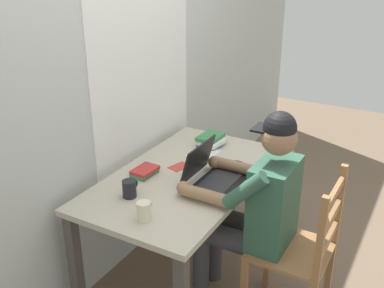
# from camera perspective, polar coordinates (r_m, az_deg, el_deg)

# --- Properties ---
(ground_plane) EXTENTS (8.00, 8.00, 0.00)m
(ground_plane) POSITION_cam_1_polar(r_m,az_deg,el_deg) (3.21, -0.70, -15.59)
(ground_plane) COLOR brown
(back_wall) EXTENTS (6.00, 0.08, 2.60)m
(back_wall) POSITION_cam_1_polar(r_m,az_deg,el_deg) (2.86, -9.17, 8.46)
(back_wall) COLOR beige
(back_wall) RESTS_ON ground
(desk) EXTENTS (1.39, 0.80, 0.74)m
(desk) POSITION_cam_1_polar(r_m,az_deg,el_deg) (2.85, -0.76, -5.51)
(desk) COLOR #BCB29E
(desk) RESTS_ON ground
(seated_person) EXTENTS (0.50, 0.60, 1.26)m
(seated_person) POSITION_cam_1_polar(r_m,az_deg,el_deg) (2.62, 7.85, -7.29)
(seated_person) COLOR #2D5642
(seated_person) RESTS_ON ground
(wooden_chair) EXTENTS (0.42, 0.42, 0.95)m
(wooden_chair) POSITION_cam_1_polar(r_m,az_deg,el_deg) (2.67, 13.30, -12.83)
(wooden_chair) COLOR olive
(wooden_chair) RESTS_ON ground
(laptop) EXTENTS (0.33, 0.29, 0.23)m
(laptop) POSITION_cam_1_polar(r_m,az_deg,el_deg) (2.71, 2.33, -3.66)
(laptop) COLOR black
(laptop) RESTS_ON desk
(computer_mouse) EXTENTS (0.06, 0.10, 0.03)m
(computer_mouse) POSITION_cam_1_polar(r_m,az_deg,el_deg) (2.92, 5.71, -2.45)
(computer_mouse) COLOR black
(computer_mouse) RESTS_ON desk
(coffee_mug_white) EXTENTS (0.11, 0.07, 0.10)m
(coffee_mug_white) POSITION_cam_1_polar(r_m,az_deg,el_deg) (2.36, -5.97, -8.24)
(coffee_mug_white) COLOR beige
(coffee_mug_white) RESTS_ON desk
(coffee_mug_dark) EXTENTS (0.12, 0.08, 0.10)m
(coffee_mug_dark) POSITION_cam_1_polar(r_m,az_deg,el_deg) (2.58, -7.74, -5.50)
(coffee_mug_dark) COLOR black
(coffee_mug_dark) RESTS_ON desk
(book_stack_main) EXTENTS (0.20, 0.17, 0.07)m
(book_stack_main) POSITION_cam_1_polar(r_m,az_deg,el_deg) (3.19, 2.34, 0.43)
(book_stack_main) COLOR #2D5B9E
(book_stack_main) RESTS_ON desk
(book_stack_side) EXTENTS (0.17, 0.12, 0.04)m
(book_stack_side) POSITION_cam_1_polar(r_m,az_deg,el_deg) (2.81, -5.88, -3.41)
(book_stack_side) COLOR #38844C
(book_stack_side) RESTS_ON desk
(paper_pile_near_laptop) EXTENTS (0.22, 0.17, 0.01)m
(paper_pile_near_laptop) POSITION_cam_1_polar(r_m,az_deg,el_deg) (3.07, 1.45, -1.23)
(paper_pile_near_laptop) COLOR silver
(paper_pile_near_laptop) RESTS_ON desk
(landscape_photo_print) EXTENTS (0.15, 0.12, 0.00)m
(landscape_photo_print) POSITION_cam_1_polar(r_m,az_deg,el_deg) (2.90, -1.57, -2.83)
(landscape_photo_print) COLOR #C63D33
(landscape_photo_print) RESTS_ON desk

